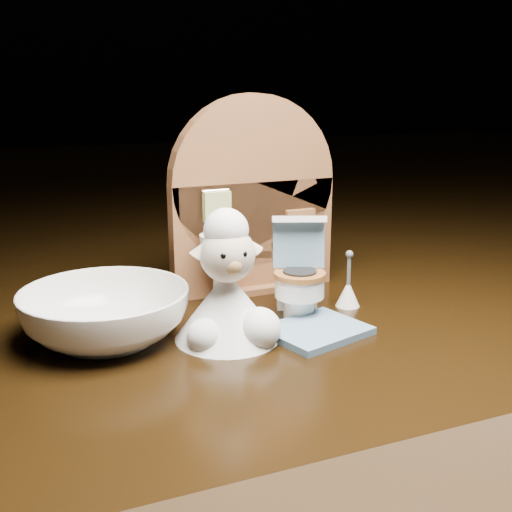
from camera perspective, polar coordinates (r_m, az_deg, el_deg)
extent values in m
cube|color=black|center=(0.47, 2.76, -10.98)|extent=(2.50, 2.50, 0.10)
cube|color=brown|center=(0.50, -0.31, 1.78)|extent=(0.13, 0.02, 0.09)
cylinder|color=brown|center=(0.49, -0.31, 6.68)|extent=(0.13, 0.02, 0.13)
cube|color=brown|center=(0.51, -0.30, -2.65)|extent=(0.05, 0.04, 0.01)
cylinder|color=white|center=(0.48, -3.16, -1.52)|extent=(0.01, 0.01, 0.04)
cylinder|color=white|center=(0.47, -3.08, 1.31)|extent=(0.03, 0.03, 0.01)
cylinder|color=silver|center=(0.47, -3.46, 2.74)|extent=(0.00, 0.00, 0.01)
cube|color=#A3B669|center=(0.47, -3.49, 4.41)|extent=(0.02, 0.01, 0.02)
cube|color=brown|center=(0.50, 3.94, 2.90)|extent=(0.02, 0.01, 0.02)
cylinder|color=#BEBA89|center=(0.50, 4.24, 2.09)|extent=(0.02, 0.02, 0.02)
cylinder|color=white|center=(0.45, 3.83, -4.45)|extent=(0.02, 0.02, 0.02)
cylinder|color=white|center=(0.44, 3.89, -2.72)|extent=(0.03, 0.03, 0.01)
cylinder|color=brown|center=(0.44, 3.91, -1.67)|extent=(0.04, 0.04, 0.00)
cube|color=white|center=(0.46, 3.66, -2.10)|extent=(0.03, 0.02, 0.04)
cube|color=slate|center=(0.45, 3.80, 1.23)|extent=(0.04, 0.02, 0.04)
cube|color=white|center=(0.44, 3.88, 3.30)|extent=(0.04, 0.02, 0.01)
cylinder|color=#BCC740|center=(0.46, 4.73, 1.11)|extent=(0.01, 0.01, 0.01)
cube|color=slate|center=(0.42, 5.36, -6.61)|extent=(0.07, 0.07, 0.00)
cone|color=white|center=(0.47, 8.18, -3.30)|extent=(0.02, 0.02, 0.02)
cylinder|color=#59595B|center=(0.47, 8.26, -1.25)|extent=(0.00, 0.00, 0.02)
sphere|color=#59595B|center=(0.46, 8.32, 0.15)|extent=(0.01, 0.01, 0.01)
cone|color=white|center=(0.41, -2.59, -4.36)|extent=(0.07, 0.07, 0.05)
sphere|color=white|center=(0.40, 0.31, -6.48)|extent=(0.03, 0.03, 0.03)
sphere|color=white|center=(0.40, -4.57, -7.10)|extent=(0.02, 0.02, 0.02)
sphere|color=beige|center=(0.40, -2.56, 0.13)|extent=(0.03, 0.03, 0.03)
sphere|color=tan|center=(0.39, -2.06, -0.82)|extent=(0.01, 0.01, 0.01)
sphere|color=white|center=(0.39, -2.68, 2.27)|extent=(0.03, 0.03, 0.03)
cone|color=beige|center=(0.39, -4.88, 0.66)|extent=(0.02, 0.01, 0.02)
cone|color=beige|center=(0.40, -0.49, 1.02)|extent=(0.02, 0.01, 0.02)
sphere|color=black|center=(0.38, -2.90, 0.01)|extent=(0.00, 0.00, 0.00)
sphere|color=black|center=(0.38, -1.11, 0.16)|extent=(0.00, 0.00, 0.00)
imported|color=white|center=(0.42, -13.25, -5.15)|extent=(0.13, 0.13, 0.03)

